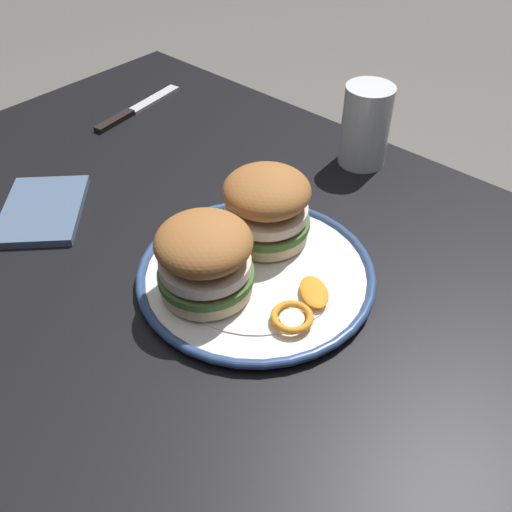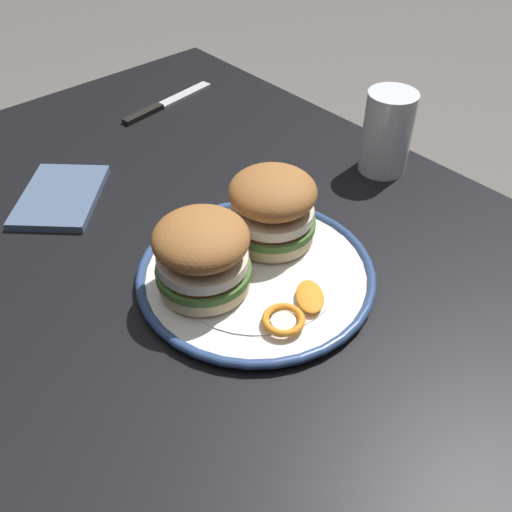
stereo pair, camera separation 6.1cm
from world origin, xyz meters
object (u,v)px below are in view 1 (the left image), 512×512
(dining_table, at_px, (220,312))
(table_knife, at_px, (133,111))
(sandwich_half_left, at_px, (205,257))
(sandwich_half_right, at_px, (266,205))
(dinner_plate, at_px, (256,274))
(drinking_glass, at_px, (366,132))

(dining_table, xyz_separation_m, table_knife, (0.42, -0.20, 0.10))
(dining_table, bearing_deg, sandwich_half_left, 124.38)
(sandwich_half_right, bearing_deg, sandwich_half_left, 96.00)
(dinner_plate, bearing_deg, table_knife, -21.01)
(dining_table, height_order, sandwich_half_left, sandwich_half_left)
(dining_table, relative_size, table_knife, 5.62)
(dining_table, distance_m, sandwich_half_right, 0.18)
(dinner_plate, height_order, table_knife, dinner_plate)
(sandwich_half_left, relative_size, sandwich_half_right, 1.04)
(sandwich_half_left, xyz_separation_m, drinking_glass, (0.04, -0.40, -0.01))
(sandwich_half_right, bearing_deg, table_knife, -15.61)
(sandwich_half_left, height_order, drinking_glass, drinking_glass)
(sandwich_half_left, xyz_separation_m, table_knife, (0.46, -0.25, -0.07))
(sandwich_half_right, relative_size, table_knife, 0.56)
(sandwich_half_left, bearing_deg, sandwich_half_right, -84.00)
(sandwich_half_left, distance_m, table_knife, 0.53)
(sandwich_half_left, distance_m, sandwich_half_right, 0.13)
(sandwich_half_left, height_order, table_knife, sandwich_half_left)
(drinking_glass, bearing_deg, table_knife, 18.96)
(sandwich_half_right, xyz_separation_m, table_knife, (0.45, -0.12, -0.07))
(dining_table, bearing_deg, drinking_glass, -90.33)
(dining_table, bearing_deg, sandwich_half_right, -108.67)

